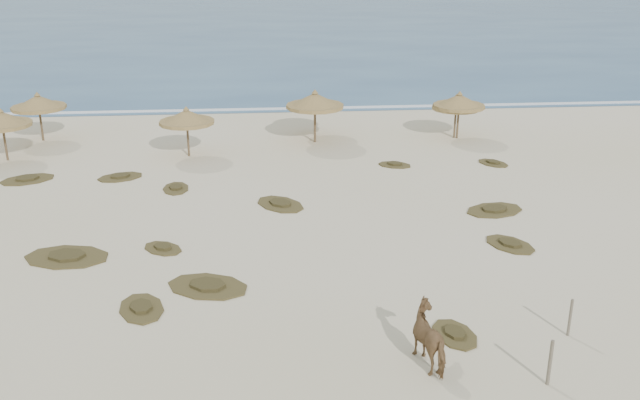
# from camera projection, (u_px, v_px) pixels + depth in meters

# --- Properties ---
(ground) EXTENTS (160.00, 160.00, 0.00)m
(ground) POSITION_uv_depth(u_px,v_px,m) (271.00, 298.00, 22.53)
(ground) COLOR beige
(ground) RESTS_ON ground
(ocean) EXTENTS (200.00, 100.00, 0.01)m
(ocean) POSITION_uv_depth(u_px,v_px,m) (261.00, 23.00, 92.53)
(ocean) COLOR navy
(ocean) RESTS_ON ground
(foam_line) EXTENTS (70.00, 0.60, 0.01)m
(foam_line) POSITION_uv_depth(u_px,v_px,m) (264.00, 109.00, 46.79)
(foam_line) COLOR silver
(foam_line) RESTS_ON ground
(palapa_0) EXTENTS (3.08, 3.08, 2.75)m
(palapa_0) POSITION_uv_depth(u_px,v_px,m) (38.00, 103.00, 39.01)
(palapa_0) COLOR brown
(palapa_0) RESTS_ON ground
(palapa_1) EXTENTS (3.51, 3.51, 2.72)m
(palapa_1) POSITION_uv_depth(u_px,v_px,m) (1.00, 120.00, 35.56)
(palapa_1) COLOR brown
(palapa_1) RESTS_ON ground
(palapa_2) EXTENTS (3.73, 3.73, 2.64)m
(palapa_2) POSITION_uv_depth(u_px,v_px,m) (187.00, 117.00, 36.26)
(palapa_2) COLOR brown
(palapa_2) RESTS_ON ground
(palapa_3) EXTENTS (3.67, 3.67, 2.95)m
(palapa_3) POSITION_uv_depth(u_px,v_px,m) (315.00, 101.00, 38.65)
(palapa_3) COLOR brown
(palapa_3) RESTS_ON ground
(palapa_4) EXTENTS (3.22, 3.22, 2.57)m
(palapa_4) POSITION_uv_depth(u_px,v_px,m) (315.00, 101.00, 40.14)
(palapa_4) COLOR brown
(palapa_4) RESTS_ON ground
(palapa_5) EXTENTS (3.35, 3.35, 2.69)m
(palapa_5) POSITION_uv_depth(u_px,v_px,m) (459.00, 102.00, 39.50)
(palapa_5) COLOR brown
(palapa_5) RESTS_ON ground
(palapa_6) EXTENTS (3.10, 3.10, 2.53)m
(palapa_6) POSITION_uv_depth(u_px,v_px,m) (456.00, 104.00, 39.59)
(palapa_6) COLOR brown
(palapa_6) RESTS_ON ground
(horse) EXTENTS (1.35, 2.04, 1.58)m
(horse) POSITION_uv_depth(u_px,v_px,m) (433.00, 338.00, 18.84)
(horse) COLOR olive
(horse) RESTS_ON ground
(fence_post_near) EXTENTS (0.12, 0.12, 1.29)m
(fence_post_near) POSITION_uv_depth(u_px,v_px,m) (550.00, 363.00, 18.01)
(fence_post_near) COLOR #706454
(fence_post_near) RESTS_ON ground
(fence_post_far) EXTENTS (0.10, 0.10, 1.16)m
(fence_post_far) POSITION_uv_depth(u_px,v_px,m) (570.00, 318.00, 20.25)
(fence_post_far) COLOR #706454
(fence_post_far) RESTS_ON ground
(scrub_1) EXTENTS (3.41, 2.56, 0.16)m
(scrub_1) POSITION_uv_depth(u_px,v_px,m) (67.00, 256.00, 25.33)
(scrub_1) COLOR brown
(scrub_1) RESTS_ON ground
(scrub_2) EXTENTS (1.93, 1.88, 0.16)m
(scrub_2) POSITION_uv_depth(u_px,v_px,m) (163.00, 248.00, 26.01)
(scrub_2) COLOR brown
(scrub_2) RESTS_ON ground
(scrub_3) EXTENTS (2.75, 2.88, 0.16)m
(scrub_3) POSITION_uv_depth(u_px,v_px,m) (280.00, 204.00, 30.26)
(scrub_3) COLOR brown
(scrub_3) RESTS_ON ground
(scrub_4) EXTENTS (2.21, 2.46, 0.16)m
(scrub_4) POSITION_uv_depth(u_px,v_px,m) (510.00, 244.00, 26.34)
(scrub_4) COLOR brown
(scrub_4) RESTS_ON ground
(scrub_5) EXTENTS (2.93, 2.36, 0.16)m
(scrub_5) POSITION_uv_depth(u_px,v_px,m) (494.00, 210.00, 29.62)
(scrub_5) COLOR brown
(scrub_5) RESTS_ON ground
(scrub_6) EXTENTS (2.89, 2.45, 0.16)m
(scrub_6) POSITION_uv_depth(u_px,v_px,m) (27.00, 179.00, 33.32)
(scrub_6) COLOR brown
(scrub_6) RESTS_ON ground
(scrub_7) EXTENTS (1.95, 1.65, 0.16)m
(scrub_7) POSITION_uv_depth(u_px,v_px,m) (395.00, 165.00, 35.42)
(scrub_7) COLOR brown
(scrub_7) RESTS_ON ground
(scrub_9) EXTENTS (3.25, 2.72, 0.16)m
(scrub_9) POSITION_uv_depth(u_px,v_px,m) (208.00, 286.00, 23.21)
(scrub_9) COLOR brown
(scrub_9) RESTS_ON ground
(scrub_10) EXTENTS (1.84, 1.98, 0.16)m
(scrub_10) POSITION_uv_depth(u_px,v_px,m) (493.00, 163.00, 35.69)
(scrub_10) COLOR brown
(scrub_10) RESTS_ON ground
(scrub_11) EXTENTS (1.89, 2.36, 0.16)m
(scrub_11) POSITION_uv_depth(u_px,v_px,m) (141.00, 308.00, 21.84)
(scrub_11) COLOR brown
(scrub_11) RESTS_ON ground
(scrub_12) EXTENTS (1.51, 1.99, 0.16)m
(scrub_12) POSITION_uv_depth(u_px,v_px,m) (455.00, 334.00, 20.43)
(scrub_12) COLOR brown
(scrub_12) RESTS_ON ground
(scrub_13) EXTENTS (1.30, 1.87, 0.16)m
(scrub_13) POSITION_uv_depth(u_px,v_px,m) (176.00, 188.00, 32.14)
(scrub_13) COLOR brown
(scrub_13) RESTS_ON ground
(scrub_14) EXTENTS (2.49, 2.08, 0.16)m
(scrub_14) POSITION_uv_depth(u_px,v_px,m) (120.00, 177.00, 33.64)
(scrub_14) COLOR brown
(scrub_14) RESTS_ON ground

